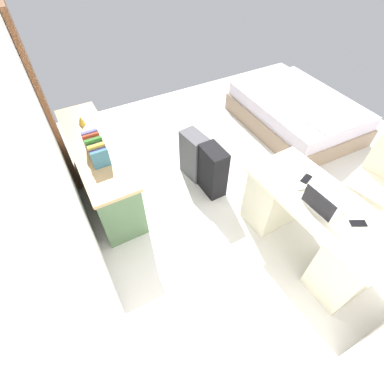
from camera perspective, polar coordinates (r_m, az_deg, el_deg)
ground_plane at (r=3.86m, az=13.65°, el=2.08°), size 5.42×5.42×0.00m
wall_back at (r=2.27m, az=-27.20°, el=7.22°), size 4.02×0.10×2.78m
door_wooden at (r=3.71m, az=-27.75°, el=15.82°), size 0.88×0.05×2.04m
desk at (r=3.05m, az=22.92°, el=-6.13°), size 1.46×0.71×0.75m
office_chair at (r=3.69m, az=32.65°, el=0.93°), size 0.55×0.55×0.94m
credenza at (r=3.56m, az=-18.08°, el=4.57°), size 1.80×0.48×0.73m
bed at (r=4.88m, az=20.40°, el=14.79°), size 1.95×1.47×0.58m
suitcase_black at (r=3.43m, az=4.18°, el=4.29°), size 0.36×0.23×0.65m
suitcase_spare_grey at (r=3.64m, az=0.43°, el=7.40°), size 0.39×0.26×0.64m
laptop at (r=2.69m, az=24.68°, el=-2.35°), size 0.32×0.23×0.21m
computer_mouse at (r=2.82m, az=21.26°, el=0.96°), size 0.06×0.10×0.03m
cell_phone_near_laptop at (r=2.76m, az=30.61°, el=-5.46°), size 0.12×0.15×0.01m
cell_phone_by_mouse at (r=2.94m, az=22.14°, el=2.52°), size 0.11×0.15×0.01m
book_row at (r=3.07m, az=-18.84°, el=8.18°), size 0.36×0.17×0.24m
figurine_small at (r=3.67m, az=-21.56°, el=13.33°), size 0.08×0.08×0.11m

